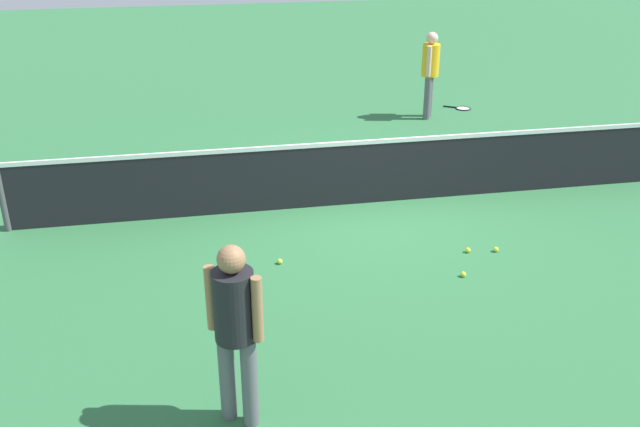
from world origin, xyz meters
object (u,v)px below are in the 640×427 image
at_px(tennis_racket_far_player, 462,108).
at_px(player_near_side, 235,322).
at_px(player_far_side, 430,68).
at_px(tennis_ball_baseline, 463,274).
at_px(tennis_ball_midcourt, 496,249).
at_px(tennis_ball_stray_left, 280,261).
at_px(tennis_ball_by_net, 468,250).

bearing_deg(tennis_racket_far_player, player_near_side, -121.80).
distance_m(player_far_side, tennis_ball_baseline, 6.52).
bearing_deg(player_far_side, tennis_ball_midcourt, -99.90).
bearing_deg(player_near_side, tennis_racket_far_player, 58.20).
height_order(tennis_ball_midcourt, tennis_ball_baseline, same).
relative_size(tennis_racket_far_player, tennis_ball_baseline, 8.81).
bearing_deg(tennis_racket_far_player, tennis_ball_stray_left, -128.05).
distance_m(player_far_side, tennis_ball_by_net, 5.90).
bearing_deg(player_far_side, tennis_ball_stray_left, -124.21).
bearing_deg(tennis_racket_far_player, tennis_ball_baseline, -110.93).
height_order(tennis_ball_baseline, tennis_ball_stray_left, same).
xyz_separation_m(player_far_side, tennis_racket_far_player, (0.92, 0.44, -1.00)).
relative_size(player_near_side, tennis_ball_baseline, 25.76).
bearing_deg(tennis_ball_baseline, player_far_side, 75.27).
xyz_separation_m(player_near_side, tennis_ball_by_net, (3.10, 2.56, -0.98)).
relative_size(player_far_side, tennis_ball_midcourt, 25.76).
xyz_separation_m(tennis_racket_far_player, tennis_ball_by_net, (-2.27, -6.10, 0.02)).
bearing_deg(tennis_ball_stray_left, player_far_side, 55.79).
bearing_deg(player_near_side, tennis_ball_by_net, 39.55).
xyz_separation_m(tennis_ball_by_net, tennis_ball_midcourt, (0.36, -0.05, 0.00)).
xyz_separation_m(tennis_racket_far_player, tennis_ball_stray_left, (-4.66, -5.95, 0.02)).
height_order(player_near_side, tennis_ball_stray_left, player_near_side).
distance_m(player_near_side, tennis_racket_far_player, 10.24).
bearing_deg(tennis_ball_by_net, player_near_side, -140.45).
relative_size(player_near_side, tennis_ball_by_net, 25.76).
relative_size(tennis_racket_far_player, tennis_ball_midcourt, 8.81).
bearing_deg(tennis_racket_far_player, tennis_ball_by_net, -110.40).
xyz_separation_m(tennis_ball_baseline, tennis_ball_stray_left, (-2.11, 0.72, 0.00)).
distance_m(player_far_side, tennis_ball_stray_left, 6.73).
height_order(tennis_ball_midcourt, tennis_ball_stray_left, same).
height_order(player_far_side, tennis_ball_stray_left, player_far_side).
bearing_deg(tennis_ball_by_net, tennis_ball_stray_left, 176.42).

